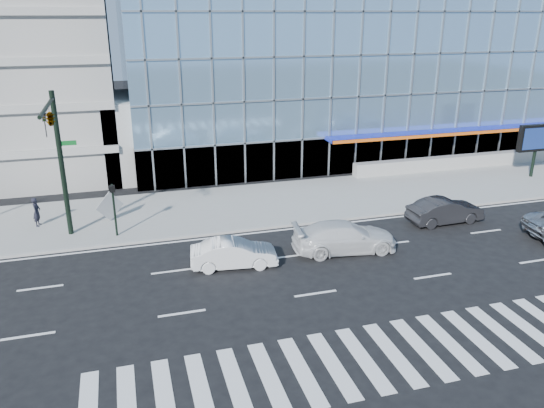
{
  "coord_description": "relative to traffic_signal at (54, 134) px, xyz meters",
  "views": [
    {
      "loc": [
        -7.74,
        -23.69,
        11.95
      ],
      "look_at": [
        -0.02,
        3.0,
        1.86
      ],
      "focal_mm": 35.0,
      "sensor_mm": 36.0,
      "label": 1
    }
  ],
  "objects": [
    {
      "name": "retaining_wall",
      "position": [
        35.0,
        7.03,
        -5.51
      ],
      "size": [
        30.0,
        0.8,
        1.0
      ],
      "primitive_type": "cube",
      "color": "gray",
      "rests_on": "sidewalk"
    },
    {
      "name": "pedestrian",
      "position": [
        -1.91,
        3.23,
        -5.15
      ],
      "size": [
        0.52,
        0.69,
        1.72
      ],
      "primitive_type": "imported",
      "rotation": [
        0.0,
        0.0,
        1.38
      ],
      "color": "black",
      "rests_on": "sidewalk"
    },
    {
      "name": "white_suv",
      "position": [
        14.05,
        -4.7,
        -5.36
      ],
      "size": [
        5.72,
        2.76,
        1.61
      ],
      "primitive_type": "imported",
      "rotation": [
        0.0,
        0.0,
        1.48
      ],
      "color": "silver",
      "rests_on": "ground"
    },
    {
      "name": "ramp_block",
      "position": [
        5.0,
        13.43,
        -3.16
      ],
      "size": [
        6.0,
        8.0,
        6.0
      ],
      "primitive_type": "cube",
      "color": "gray",
      "rests_on": "ground"
    },
    {
      "name": "white_sedan",
      "position": [
        8.05,
        -4.88,
        -5.46
      ],
      "size": [
        4.42,
        2.0,
        1.41
      ],
      "primitive_type": "imported",
      "rotation": [
        0.0,
        0.0,
        1.45
      ],
      "color": "silver",
      "rests_on": "ground"
    },
    {
      "name": "marquee_sign",
      "position": [
        33.0,
        3.42,
        -3.1
      ],
      "size": [
        3.2,
        0.43,
        4.0
      ],
      "color": "black",
      "rests_on": "sidewalk"
    },
    {
      "name": "traffic_signal",
      "position": [
        0.0,
        0.0,
        0.0
      ],
      "size": [
        1.14,
        5.74,
        8.0
      ],
      "color": "black",
      "rests_on": "sidewalk"
    },
    {
      "name": "dark_sedan",
      "position": [
        21.45,
        -2.66,
        -5.41
      ],
      "size": [
        4.66,
        1.77,
        1.52
      ],
      "primitive_type": "imported",
      "rotation": [
        0.0,
        0.0,
        1.61
      ],
      "color": "black",
      "rests_on": "ground"
    },
    {
      "name": "tilted_panel",
      "position": [
        2.19,
        2.84,
        -5.1
      ],
      "size": [
        1.63,
        0.96,
        1.84
      ],
      "primitive_type": "cube",
      "rotation": [
        0.0,
        0.85,
        0.52
      ],
      "color": "#A2A2A2",
      "rests_on": "sidewalk"
    },
    {
      "name": "theatre_building",
      "position": [
        25.0,
        21.43,
        1.34
      ],
      "size": [
        42.0,
        26.0,
        15.0
      ],
      "primitive_type": "cube",
      "color": "#7FADD4",
      "rests_on": "ground"
    },
    {
      "name": "ped_signal_post",
      "position": [
        2.5,
        0.37,
        -4.02
      ],
      "size": [
        0.3,
        0.33,
        3.0
      ],
      "color": "black",
      "rests_on": "sidewalk"
    },
    {
      "name": "ground",
      "position": [
        11.0,
        -4.57,
        -6.16
      ],
      "size": [
        160.0,
        160.0,
        0.0
      ],
      "primitive_type": "plane",
      "color": "black",
      "rests_on": "ground"
    },
    {
      "name": "sidewalk",
      "position": [
        11.0,
        3.43,
        -6.09
      ],
      "size": [
        120.0,
        8.0,
        0.15
      ],
      "primitive_type": "cube",
      "color": "gray",
      "rests_on": "ground"
    }
  ]
}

